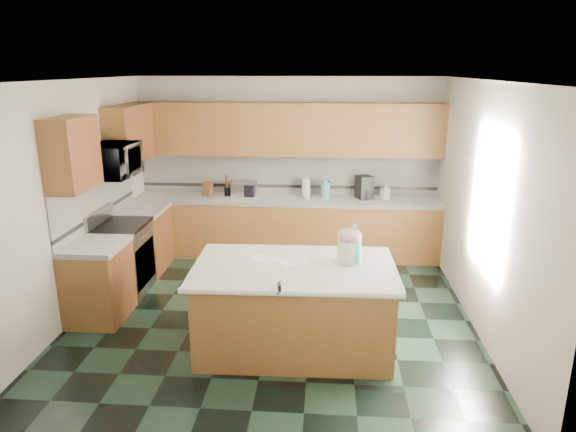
# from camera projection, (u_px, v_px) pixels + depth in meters

# --- Properties ---
(floor) EXTENTS (4.60, 4.60, 0.00)m
(floor) POSITION_uv_depth(u_px,v_px,m) (273.00, 314.00, 6.11)
(floor) COLOR black
(floor) RESTS_ON ground
(ceiling) EXTENTS (4.60, 4.60, 0.00)m
(ceiling) POSITION_uv_depth(u_px,v_px,m) (271.00, 80.00, 5.36)
(ceiling) COLOR white
(ceiling) RESTS_ON ground
(wall_back) EXTENTS (4.60, 0.04, 2.70)m
(wall_back) POSITION_uv_depth(u_px,v_px,m) (288.00, 166.00, 7.96)
(wall_back) COLOR silver
(wall_back) RESTS_ON ground
(wall_front) EXTENTS (4.60, 0.04, 2.70)m
(wall_front) POSITION_uv_depth(u_px,v_px,m) (237.00, 292.00, 3.51)
(wall_front) COLOR silver
(wall_front) RESTS_ON ground
(wall_left) EXTENTS (0.04, 4.60, 2.70)m
(wall_left) POSITION_uv_depth(u_px,v_px,m) (72.00, 201.00, 5.90)
(wall_left) COLOR silver
(wall_left) RESTS_ON ground
(wall_right) EXTENTS (0.04, 4.60, 2.70)m
(wall_right) POSITION_uv_depth(u_px,v_px,m) (485.00, 209.00, 5.57)
(wall_right) COLOR silver
(wall_right) RESTS_ON ground
(back_base_cab) EXTENTS (4.60, 0.60, 0.86)m
(back_base_cab) POSITION_uv_depth(u_px,v_px,m) (286.00, 229.00, 7.91)
(back_base_cab) COLOR #462112
(back_base_cab) RESTS_ON ground
(back_countertop) EXTENTS (4.60, 0.64, 0.06)m
(back_countertop) POSITION_uv_depth(u_px,v_px,m) (286.00, 200.00, 7.78)
(back_countertop) COLOR white
(back_countertop) RESTS_ON back_base_cab
(back_upper_cab) EXTENTS (4.60, 0.33, 0.78)m
(back_upper_cab) POSITION_uv_depth(u_px,v_px,m) (287.00, 129.00, 7.61)
(back_upper_cab) COLOR #462112
(back_upper_cab) RESTS_ON wall_back
(back_backsplash) EXTENTS (4.60, 0.02, 0.63)m
(back_backsplash) POSITION_uv_depth(u_px,v_px,m) (288.00, 174.00, 7.96)
(back_backsplash) COLOR silver
(back_backsplash) RESTS_ON back_countertop
(back_accent_band) EXTENTS (4.60, 0.01, 0.05)m
(back_accent_band) POSITION_uv_depth(u_px,v_px,m) (288.00, 186.00, 8.01)
(back_accent_band) COLOR black
(back_accent_band) RESTS_ON back_countertop
(left_base_cab_rear) EXTENTS (0.60, 0.82, 0.86)m
(left_base_cab_rear) POSITION_uv_depth(u_px,v_px,m) (144.00, 241.00, 7.37)
(left_base_cab_rear) COLOR #462112
(left_base_cab_rear) RESTS_ON ground
(left_counter_rear) EXTENTS (0.64, 0.82, 0.06)m
(left_counter_rear) POSITION_uv_depth(u_px,v_px,m) (142.00, 210.00, 7.24)
(left_counter_rear) COLOR white
(left_counter_rear) RESTS_ON left_base_cab_rear
(left_base_cab_front) EXTENTS (0.60, 0.72, 0.86)m
(left_base_cab_front) POSITION_uv_depth(u_px,v_px,m) (98.00, 284.00, 5.91)
(left_base_cab_front) COLOR #462112
(left_base_cab_front) RESTS_ON ground
(left_counter_front) EXTENTS (0.64, 0.72, 0.06)m
(left_counter_front) POSITION_uv_depth(u_px,v_px,m) (94.00, 246.00, 5.78)
(left_counter_front) COLOR white
(left_counter_front) RESTS_ON left_base_cab_front
(left_backsplash) EXTENTS (0.02, 2.30, 0.63)m
(left_backsplash) POSITION_uv_depth(u_px,v_px,m) (97.00, 199.00, 6.46)
(left_backsplash) COLOR silver
(left_backsplash) RESTS_ON wall_left
(left_accent_band) EXTENTS (0.01, 2.30, 0.05)m
(left_accent_band) POSITION_uv_depth(u_px,v_px,m) (99.00, 214.00, 6.51)
(left_accent_band) COLOR black
(left_accent_band) RESTS_ON wall_left
(left_upper_cab_rear) EXTENTS (0.33, 1.09, 0.78)m
(left_upper_cab_rear) POSITION_uv_depth(u_px,v_px,m) (129.00, 134.00, 7.09)
(left_upper_cab_rear) COLOR #462112
(left_upper_cab_rear) RESTS_ON wall_left
(left_upper_cab_front) EXTENTS (0.33, 0.72, 0.78)m
(left_upper_cab_front) POSITION_uv_depth(u_px,v_px,m) (72.00, 153.00, 5.50)
(left_upper_cab_front) COLOR #462112
(left_upper_cab_front) RESTS_ON wall_left
(range_body) EXTENTS (0.60, 0.76, 0.88)m
(range_body) POSITION_uv_depth(u_px,v_px,m) (123.00, 260.00, 6.61)
(range_body) COLOR #B7B7BC
(range_body) RESTS_ON ground
(range_oven_door) EXTENTS (0.02, 0.68, 0.55)m
(range_oven_door) POSITION_uv_depth(u_px,v_px,m) (145.00, 263.00, 6.60)
(range_oven_door) COLOR black
(range_oven_door) RESTS_ON range_body
(range_cooktop) EXTENTS (0.62, 0.78, 0.04)m
(range_cooktop) POSITION_uv_depth(u_px,v_px,m) (120.00, 226.00, 6.49)
(range_cooktop) COLOR black
(range_cooktop) RESTS_ON range_body
(range_handle) EXTENTS (0.02, 0.66, 0.02)m
(range_handle) POSITION_uv_depth(u_px,v_px,m) (145.00, 235.00, 6.50)
(range_handle) COLOR #B7B7BC
(range_handle) RESTS_ON range_body
(range_backguard) EXTENTS (0.06, 0.76, 0.18)m
(range_backguard) POSITION_uv_depth(u_px,v_px,m) (99.00, 216.00, 6.47)
(range_backguard) COLOR #B7B7BC
(range_backguard) RESTS_ON range_body
(microwave) EXTENTS (0.50, 0.73, 0.41)m
(microwave) POSITION_uv_depth(u_px,v_px,m) (113.00, 161.00, 6.25)
(microwave) COLOR #B7B7BC
(microwave) RESTS_ON wall_left
(island_base) EXTENTS (1.95, 1.14, 0.86)m
(island_base) POSITION_uv_depth(u_px,v_px,m) (294.00, 310.00, 5.28)
(island_base) COLOR #462112
(island_base) RESTS_ON ground
(island_top) EXTENTS (2.05, 1.24, 0.06)m
(island_top) POSITION_uv_depth(u_px,v_px,m) (294.00, 268.00, 5.15)
(island_top) COLOR white
(island_top) RESTS_ON island_base
(island_bullnose) EXTENTS (2.02, 0.10, 0.06)m
(island_bullnose) POSITION_uv_depth(u_px,v_px,m) (290.00, 293.00, 4.58)
(island_bullnose) COLOR white
(island_bullnose) RESTS_ON island_base
(treat_jar) EXTENTS (0.31, 0.31, 0.25)m
(treat_jar) POSITION_uv_depth(u_px,v_px,m) (349.00, 251.00, 5.18)
(treat_jar) COLOR white
(treat_jar) RESTS_ON island_top
(treat_jar_lid) EXTENTS (0.25, 0.25, 0.16)m
(treat_jar_lid) POSITION_uv_depth(u_px,v_px,m) (349.00, 236.00, 5.13)
(treat_jar_lid) COLOR #CB8DA1
(treat_jar_lid) RESTS_ON treat_jar
(treat_jar_knob) EXTENTS (0.08, 0.03, 0.03)m
(treat_jar_knob) POSITION_uv_depth(u_px,v_px,m) (350.00, 231.00, 5.12)
(treat_jar_knob) COLOR tan
(treat_jar_knob) RESTS_ON treat_jar_lid
(treat_jar_knob_end_l) EXTENTS (0.04, 0.04, 0.04)m
(treat_jar_knob_end_l) POSITION_uv_depth(u_px,v_px,m) (345.00, 231.00, 5.12)
(treat_jar_knob_end_l) COLOR tan
(treat_jar_knob_end_l) RESTS_ON treat_jar_lid
(treat_jar_knob_end_r) EXTENTS (0.04, 0.04, 0.04)m
(treat_jar_knob_end_r) POSITION_uv_depth(u_px,v_px,m) (354.00, 231.00, 5.11)
(treat_jar_knob_end_r) COLOR tan
(treat_jar_knob_end_r) RESTS_ON treat_jar_lid
(soap_bottle_island) EXTENTS (0.20, 0.20, 0.42)m
(soap_bottle_island) POSITION_uv_depth(u_px,v_px,m) (354.00, 244.00, 5.12)
(soap_bottle_island) COLOR #2BB0B5
(soap_bottle_island) RESTS_ON island_top
(paper_sheet_a) EXTENTS (0.39, 0.35, 0.00)m
(paper_sheet_a) POSITION_uv_depth(u_px,v_px,m) (295.00, 262.00, 5.22)
(paper_sheet_a) COLOR white
(paper_sheet_a) RESTS_ON island_top
(paper_sheet_b) EXTENTS (0.34, 0.30, 0.00)m
(paper_sheet_b) POSITION_uv_depth(u_px,v_px,m) (265.00, 259.00, 5.30)
(paper_sheet_b) COLOR white
(paper_sheet_b) RESTS_ON island_top
(clamp_body) EXTENTS (0.04, 0.09, 0.08)m
(clamp_body) POSITION_uv_depth(u_px,v_px,m) (279.00, 288.00, 4.59)
(clamp_body) COLOR black
(clamp_body) RESTS_ON island_top
(clamp_handle) EXTENTS (0.01, 0.06, 0.01)m
(clamp_handle) POSITION_uv_depth(u_px,v_px,m) (279.00, 293.00, 4.54)
(clamp_handle) COLOR black
(clamp_handle) RESTS_ON island_top
(knife_block) EXTENTS (0.17, 0.20, 0.25)m
(knife_block) POSITION_uv_depth(u_px,v_px,m) (208.00, 189.00, 7.87)
(knife_block) COLOR #472814
(knife_block) RESTS_ON back_countertop
(utensil_crock) EXTENTS (0.11, 0.11, 0.13)m
(utensil_crock) POSITION_uv_depth(u_px,v_px,m) (228.00, 191.00, 7.89)
(utensil_crock) COLOR black
(utensil_crock) RESTS_ON back_countertop
(utensil_bundle) EXTENTS (0.06, 0.06, 0.19)m
(utensil_bundle) POSITION_uv_depth(u_px,v_px,m) (227.00, 181.00, 7.85)
(utensil_bundle) COLOR #472814
(utensil_bundle) RESTS_ON utensil_crock
(toaster_oven) EXTENTS (0.40, 0.29, 0.22)m
(toaster_oven) POSITION_uv_depth(u_px,v_px,m) (244.00, 189.00, 7.83)
(toaster_oven) COLOR #B7B7BC
(toaster_oven) RESTS_ON back_countertop
(toaster_oven_door) EXTENTS (0.34, 0.01, 0.18)m
(toaster_oven_door) POSITION_uv_depth(u_px,v_px,m) (243.00, 191.00, 7.72)
(toaster_oven_door) COLOR black
(toaster_oven_door) RESTS_ON toaster_oven
(paper_towel) EXTENTS (0.13, 0.13, 0.28)m
(paper_towel) POSITION_uv_depth(u_px,v_px,m) (306.00, 188.00, 7.80)
(paper_towel) COLOR white
(paper_towel) RESTS_ON back_countertop
(paper_towel_base) EXTENTS (0.19, 0.19, 0.01)m
(paper_towel_base) POSITION_uv_depth(u_px,v_px,m) (306.00, 196.00, 7.84)
(paper_towel_base) COLOR #B7B7BC
(paper_towel_base) RESTS_ON back_countertop
(water_jug) EXTENTS (0.15, 0.15, 0.25)m
(water_jug) POSITION_uv_depth(u_px,v_px,m) (326.00, 190.00, 7.75)
(water_jug) COLOR #5587A8
(water_jug) RESTS_ON back_countertop
(water_jug_neck) EXTENTS (0.07, 0.07, 0.04)m
(water_jug_neck) POSITION_uv_depth(u_px,v_px,m) (326.00, 180.00, 7.71)
(water_jug_neck) COLOR #5587A8
(water_jug_neck) RESTS_ON water_jug
(coffee_maker) EXTENTS (0.27, 0.28, 0.35)m
(coffee_maker) POSITION_uv_depth(u_px,v_px,m) (364.00, 187.00, 7.71)
(coffee_maker) COLOR black
(coffee_maker) RESTS_ON back_countertop
(coffee_carafe) EXTENTS (0.14, 0.14, 0.14)m
(coffee_carafe) POSITION_uv_depth(u_px,v_px,m) (364.00, 194.00, 7.69)
(coffee_carafe) COLOR black
(coffee_carafe) RESTS_ON back_countertop
(soap_bottle_back) EXTENTS (0.15, 0.16, 0.25)m
(soap_bottle_back) POSITION_uv_depth(u_px,v_px,m) (385.00, 191.00, 7.67)
(soap_bottle_back) COLOR white
(soap_bottle_back) RESTS_ON back_countertop
(soap_back_cap) EXTENTS (0.02, 0.02, 0.03)m
(soap_back_cap) POSITION_uv_depth(u_px,v_px,m) (386.00, 182.00, 7.63)
(soap_back_cap) COLOR red
(soap_back_cap) RESTS_ON soap_bottle_back
(window_light_proxy) EXTENTS (0.02, 1.40, 1.10)m
(window_light_proxy) POSITION_uv_depth(u_px,v_px,m) (489.00, 200.00, 5.33)
(window_light_proxy) COLOR white
(window_light_proxy) RESTS_ON wall_right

